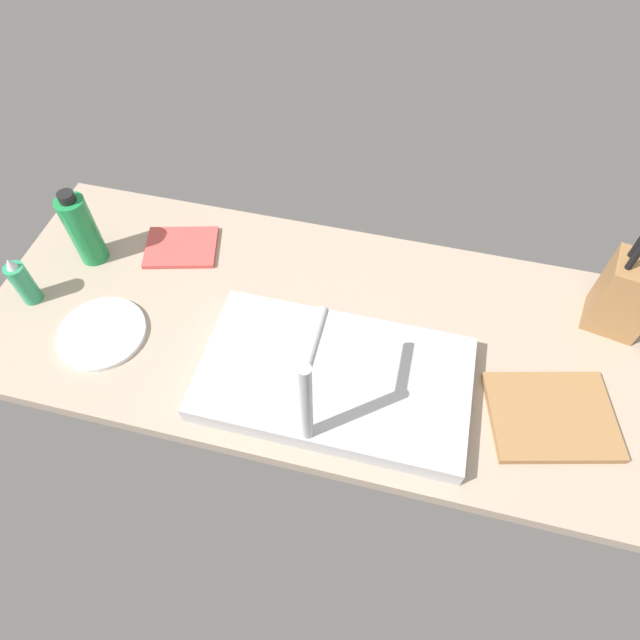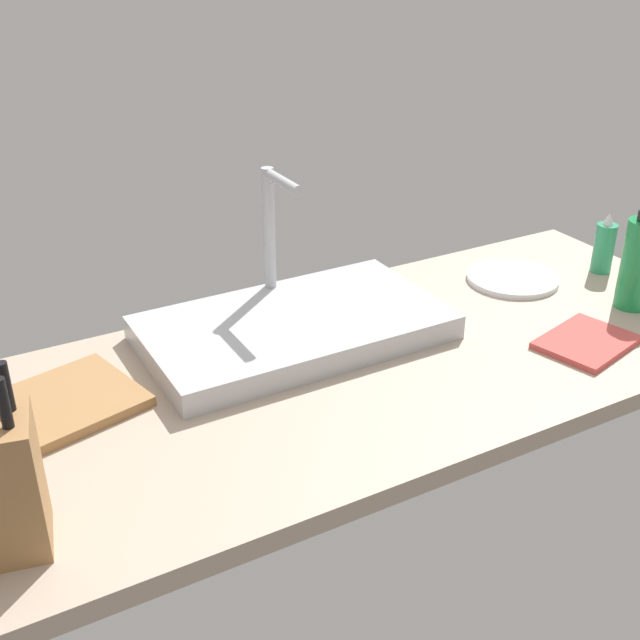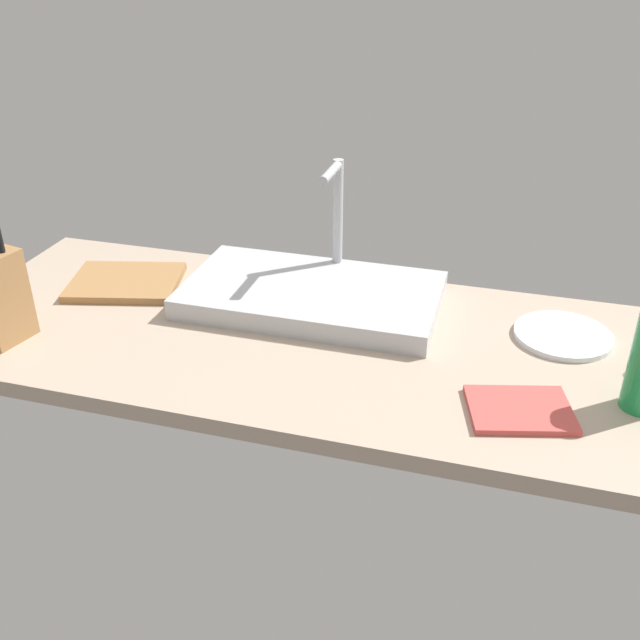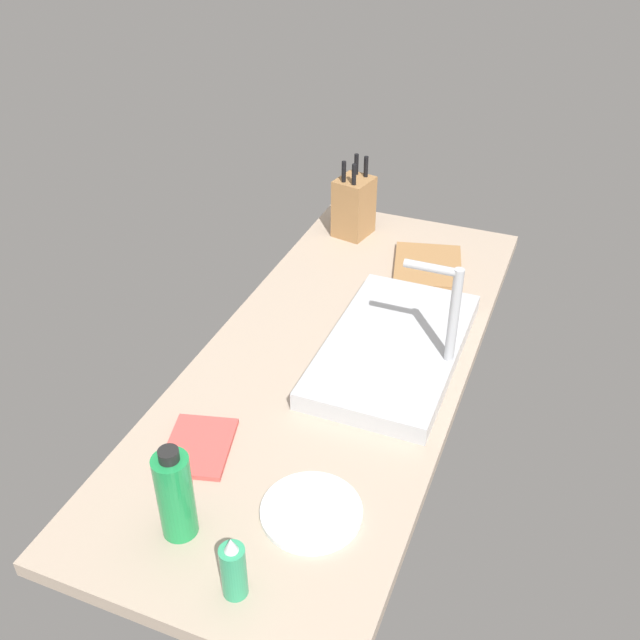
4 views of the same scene
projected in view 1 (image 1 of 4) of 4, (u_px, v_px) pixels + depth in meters
The scene contains 9 objects.
countertop_slab at pixel (328, 334), 127.71cm from camera, with size 162.63×65.74×3.50cm, color tan.
sink_basin at pixel (334, 379), 116.15cm from camera, with size 57.12×31.99×4.74cm, color #B7BABF.
faucet at pixel (307, 397), 96.96cm from camera, with size 5.50×13.93×29.73cm.
knife_block at pixel (627, 295), 119.77cm from camera, with size 13.41×12.32×25.89cm.
cutting_board at pixel (551, 416), 112.75cm from camera, with size 25.35×19.97×1.80cm, color #9E7042.
soap_bottle at pixel (23, 282), 126.72cm from camera, with size 4.59×4.59×14.11cm.
water_bottle at pixel (82, 229), 131.63cm from camera, with size 6.92×6.92×21.02cm.
dinner_plate at pixel (102, 333), 125.11cm from camera, with size 20.20×20.20×1.20cm, color white.
dish_towel at pixel (181, 247), 140.62cm from camera, with size 18.03×13.71×1.20cm, color #CC4C47.
Camera 1 is at (-15.05, 69.60, 107.84)cm, focal length 30.56 mm.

